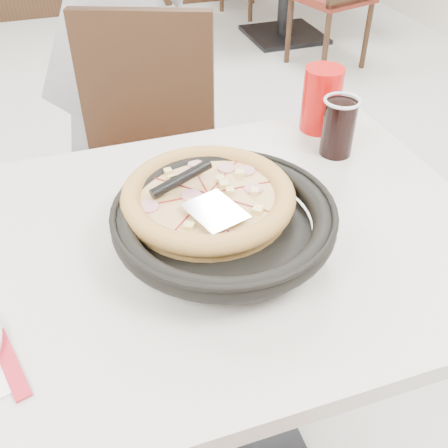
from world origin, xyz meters
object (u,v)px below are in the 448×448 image
object	(u,v)px
pizza_pan	(224,227)
cola_glass	(338,129)
pizza	(208,203)
chair_far	(144,186)
main_table	(193,361)
diner_person	(110,3)
red_cup	(321,99)

from	to	relation	value
pizza_pan	cola_glass	size ratio (longest dim) A/B	2.47
pizza	chair_far	bearing A→B (deg)	93.54
main_table	diner_person	bearing A→B (deg)	87.20
main_table	pizza	distance (m)	0.44
pizza	pizza_pan	bearing A→B (deg)	-78.11
pizza	cola_glass	bearing A→B (deg)	25.11
chair_far	red_cup	xyz separation A→B (m)	(0.42, -0.28, 0.35)
main_table	diner_person	world-z (taller)	diner_person
diner_person	chair_far	bearing A→B (deg)	82.70
main_table	cola_glass	bearing A→B (deg)	24.96
cola_glass	chair_far	bearing A→B (deg)	134.85
diner_person	red_cup	bearing A→B (deg)	110.60
chair_far	pizza_pan	size ratio (longest dim) A/B	2.95
red_cup	diner_person	world-z (taller)	diner_person
pizza	diner_person	xyz separation A→B (m)	(0.00, 1.16, 0.05)
chair_far	red_cup	distance (m)	0.62
chair_far	diner_person	xyz separation A→B (m)	(0.04, 0.58, 0.39)
chair_far	cola_glass	bearing A→B (deg)	155.94
main_table	chair_far	bearing A→B (deg)	88.39
chair_far	cola_glass	world-z (taller)	chair_far
main_table	pizza	bearing A→B (deg)	23.89
main_table	diner_person	distance (m)	1.28
pizza_pan	cola_glass	bearing A→B (deg)	32.96
chair_far	pizza_pan	xyz separation A→B (m)	(0.05, -0.64, 0.32)
pizza	red_cup	bearing A→B (deg)	37.41
pizza_pan	red_cup	distance (m)	0.52
chair_far	cola_glass	size ratio (longest dim) A/B	7.31
cola_glass	red_cup	distance (m)	0.12
main_table	cola_glass	size ratio (longest dim) A/B	9.23
pizza_pan	pizza	world-z (taller)	pizza
pizza	red_cup	world-z (taller)	red_cup
chair_far	diner_person	distance (m)	0.70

